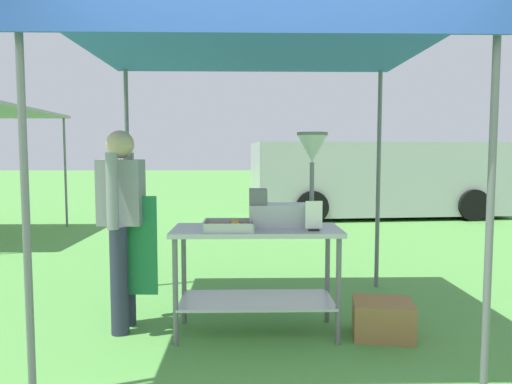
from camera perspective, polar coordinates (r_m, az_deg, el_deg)
ground_plane at (r=8.51m, az=0.00°, el=-5.05°), size 70.00×70.00×0.00m
stall_canopy at (r=3.83m, az=0.03°, el=17.23°), size 2.84×2.49×2.34m
donut_cart at (r=3.73m, az=0.07°, el=-7.82°), size 1.31×0.57×0.85m
donut_tray at (r=3.60m, az=-3.21°, el=-4.24°), size 0.39×0.33×0.07m
donut_fryer at (r=3.75m, az=4.18°, el=-0.25°), size 0.62×0.28×0.75m
menu_sign at (r=3.57m, az=7.03°, el=-3.18°), size 0.13×0.05×0.23m
vendor at (r=3.91m, az=-15.90°, el=-3.19°), size 0.45×0.53×1.61m
supply_crate at (r=3.91m, az=15.15°, el=-14.64°), size 0.51×0.45×0.28m
van_silver at (r=11.16m, az=14.53°, el=1.62°), size 5.85×2.46×1.69m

